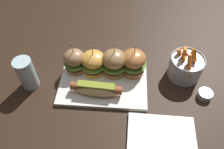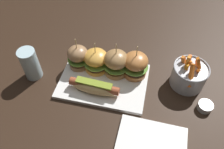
% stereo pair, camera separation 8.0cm
% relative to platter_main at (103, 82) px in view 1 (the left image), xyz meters
% --- Properties ---
extents(ground_plane, '(3.00, 3.00, 0.00)m').
position_rel_platter_main_xyz_m(ground_plane, '(0.00, 0.00, -0.01)').
color(ground_plane, black).
extents(platter_main, '(0.33, 0.23, 0.01)m').
position_rel_platter_main_xyz_m(platter_main, '(0.00, 0.00, 0.00)').
color(platter_main, white).
rests_on(platter_main, ground).
extents(hot_dog, '(0.19, 0.07, 0.05)m').
position_rel_platter_main_xyz_m(hot_dog, '(-0.02, -0.06, 0.03)').
color(hot_dog, tan).
rests_on(hot_dog, platter_main).
extents(slider_far_left, '(0.08, 0.08, 0.14)m').
position_rel_platter_main_xyz_m(slider_far_left, '(-0.11, 0.05, 0.05)').
color(slider_far_left, '#99704A').
rests_on(slider_far_left, platter_main).
extents(slider_center_left, '(0.10, 0.10, 0.13)m').
position_rel_platter_main_xyz_m(slider_center_left, '(-0.04, 0.05, 0.05)').
color(slider_center_left, gold).
rests_on(slider_center_left, platter_main).
extents(slider_center_right, '(0.10, 0.10, 0.15)m').
position_rel_platter_main_xyz_m(slider_center_right, '(0.04, 0.05, 0.06)').
color(slider_center_right, '#9B7345').
rests_on(slider_center_right, platter_main).
extents(slider_far_right, '(0.10, 0.10, 0.14)m').
position_rel_platter_main_xyz_m(slider_far_right, '(0.11, 0.06, 0.06)').
color(slider_far_right, '#B46F38').
rests_on(slider_far_right, platter_main).
extents(fries_bucket, '(0.13, 0.13, 0.14)m').
position_rel_platter_main_xyz_m(fries_bucket, '(0.31, 0.07, 0.04)').
color(fries_bucket, '#A8AAB2').
rests_on(fries_bucket, ground).
extents(sauce_ramekin, '(0.05, 0.05, 0.02)m').
position_rel_platter_main_xyz_m(sauce_ramekin, '(0.37, -0.04, 0.01)').
color(sauce_ramekin, '#B7BABF').
rests_on(sauce_ramekin, ground).
extents(side_plate, '(0.22, 0.22, 0.01)m').
position_rel_platter_main_xyz_m(side_plate, '(0.21, -0.24, -0.00)').
color(side_plate, white).
rests_on(side_plate, ground).
extents(water_glass, '(0.06, 0.06, 0.13)m').
position_rel_platter_main_xyz_m(water_glass, '(-0.27, -0.03, 0.06)').
color(water_glass, silver).
rests_on(water_glass, ground).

